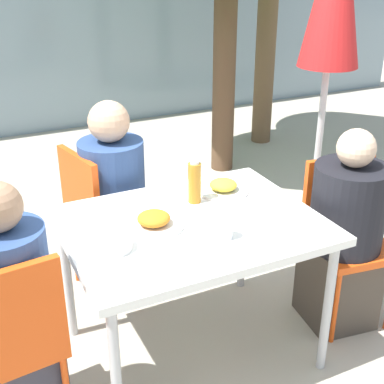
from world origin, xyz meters
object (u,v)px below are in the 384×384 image
(salad_bowl, at_px, (109,243))
(chair_right, at_px, (344,227))
(chair_far, at_px, (98,210))
(drinking_cup, at_px, (225,227))
(person_left, at_px, (16,320))
(person_right, at_px, (344,238))
(person_far, at_px, (115,206))
(bottle, at_px, (195,182))
(chair_left, at_px, (9,338))

(salad_bowl, bearing_deg, chair_right, 0.98)
(chair_far, bearing_deg, drinking_cup, 5.83)
(person_left, relative_size, person_right, 1.03)
(person_far, height_order, salad_bowl, person_far)
(person_right, distance_m, person_far, 1.28)
(person_far, xyz_separation_m, bottle, (0.26, -0.52, 0.31))
(person_left, relative_size, chair_far, 1.28)
(bottle, height_order, drinking_cup, bottle)
(person_left, height_order, drinking_cup, person_left)
(person_right, bearing_deg, salad_bowl, 5.33)
(person_far, distance_m, salad_bowl, 0.84)
(person_left, xyz_separation_m, bottle, (0.93, 0.28, 0.31))
(person_right, relative_size, bottle, 5.01)
(person_left, distance_m, person_right, 1.66)
(person_far, relative_size, drinking_cup, 11.58)
(chair_left, distance_m, person_right, 1.70)
(bottle, bearing_deg, person_far, 116.27)
(person_left, xyz_separation_m, chair_far, (0.59, 0.83, -0.01))
(person_left, distance_m, person_far, 1.04)
(chair_left, relative_size, salad_bowl, 4.57)
(salad_bowl, bearing_deg, person_far, 71.12)
(drinking_cup, relative_size, salad_bowl, 0.52)
(person_left, bearing_deg, chair_far, 48.13)
(chair_left, height_order, bottle, bottle)
(person_far, bearing_deg, person_left, -52.78)
(chair_left, relative_size, drinking_cup, 8.86)
(person_far, distance_m, bottle, 0.65)
(person_far, bearing_deg, chair_right, 42.32)
(chair_far, bearing_deg, chair_left, -46.96)
(person_left, height_order, chair_far, person_left)
(person_left, height_order, person_right, person_left)
(person_right, xyz_separation_m, bottle, (-0.73, 0.29, 0.34))
(chair_left, height_order, person_left, person_left)
(chair_left, relative_size, bottle, 4.03)
(person_right, distance_m, salad_bowl, 1.27)
(person_right, bearing_deg, chair_far, -30.56)
(chair_far, relative_size, person_far, 0.77)
(person_right, xyz_separation_m, salad_bowl, (-1.24, 0.05, 0.26))
(chair_left, bearing_deg, chair_far, 48.96)
(chair_far, height_order, person_far, person_far)
(salad_bowl, bearing_deg, chair_far, 77.78)
(person_right, distance_m, chair_far, 1.36)
(person_far, relative_size, bottle, 5.27)
(person_far, distance_m, drinking_cup, 0.95)
(chair_right, height_order, person_right, person_right)
(person_far, xyz_separation_m, salad_bowl, (-0.26, -0.76, 0.23))
(person_left, bearing_deg, bottle, 10.08)
(chair_far, xyz_separation_m, bottle, (0.34, -0.55, 0.33))
(chair_far, distance_m, person_far, 0.10)
(person_right, height_order, bottle, person_right)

